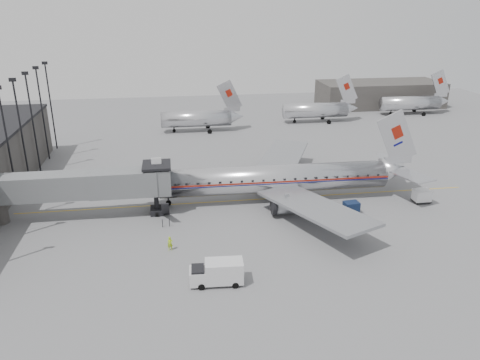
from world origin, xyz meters
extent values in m
plane|color=slate|center=(0.00, 0.00, 0.00)|extent=(160.00, 160.00, 0.00)
cube|color=#3A3734|center=(45.00, 60.00, 3.00)|extent=(30.00, 12.00, 6.00)
cube|color=gold|center=(3.00, 6.00, 0.01)|extent=(60.00, 0.15, 0.01)
cube|color=#575A5C|center=(-22.00, 3.60, 4.30)|extent=(12.00, 2.80, 3.00)
cube|color=#575A5C|center=(-13.00, 3.60, 4.30)|extent=(8.00, 3.00, 3.10)
cube|color=#575A5C|center=(-9.00, 4.00, 4.30)|extent=(3.20, 3.60, 3.20)
cube|color=black|center=(-9.00, 4.00, 6.20)|extent=(3.40, 3.80, 0.30)
cube|color=white|center=(-9.00, 4.00, 6.70)|extent=(1.20, 0.15, 0.80)
cylinder|color=black|center=(-9.30, 3.60, 1.40)|extent=(0.56, 0.56, 2.80)
cube|color=black|center=(-9.30, 3.60, 0.35)|extent=(1.60, 2.20, 0.70)
cylinder|color=black|center=(-9.30, 2.60, 0.30)|extent=(0.30, 0.60, 0.60)
cylinder|color=black|center=(-9.30, 4.60, 0.30)|extent=(0.30, 0.60, 0.60)
cylinder|color=#3A3734|center=(-27.50, 3.60, 1.40)|extent=(1.60, 1.60, 2.80)
cube|color=black|center=(-8.20, 1.30, 1.50)|extent=(0.90, 3.20, 2.90)
cylinder|color=black|center=(-27.50, 10.00, 7.50)|extent=(0.24, 0.24, 15.00)
cylinder|color=black|center=(-27.50, 16.00, 7.50)|extent=(0.24, 0.24, 15.00)
cube|color=black|center=(-27.50, 16.00, 15.00)|extent=(0.90, 0.25, 0.50)
cylinder|color=black|center=(-27.50, 22.00, 7.50)|extent=(0.24, 0.24, 15.00)
cube|color=black|center=(-27.50, 22.00, 15.00)|extent=(0.90, 0.25, 0.50)
cylinder|color=black|center=(-27.50, 28.00, 7.50)|extent=(0.24, 0.24, 15.00)
cube|color=black|center=(-27.50, 28.00, 15.00)|extent=(0.90, 0.25, 0.50)
cylinder|color=black|center=(-27.50, 34.00, 7.50)|extent=(0.24, 0.24, 15.00)
cube|color=black|center=(-27.50, 34.00, 15.00)|extent=(0.90, 0.25, 0.50)
cylinder|color=silver|center=(-2.00, 42.00, 2.60)|extent=(14.00, 3.20, 3.20)
cube|color=silver|center=(4.80, 42.00, 7.00)|extent=(5.17, 0.26, 6.52)
cylinder|color=black|center=(-6.50, 42.00, 0.50)|extent=(0.24, 0.24, 1.00)
cylinder|color=silver|center=(24.00, 46.00, 2.60)|extent=(14.00, 3.20, 3.20)
cube|color=silver|center=(30.80, 46.00, 7.00)|extent=(5.17, 0.26, 6.52)
cylinder|color=black|center=(19.50, 46.00, 0.50)|extent=(0.24, 0.24, 1.00)
cylinder|color=silver|center=(48.00, 50.00, 2.60)|extent=(14.00, 3.20, 3.20)
cube|color=silver|center=(54.80, 50.00, 7.00)|extent=(5.17, 0.26, 6.52)
cylinder|color=black|center=(43.50, 50.00, 0.50)|extent=(0.24, 0.24, 1.00)
cylinder|color=silver|center=(6.00, 5.57, 2.97)|extent=(29.75, 4.10, 3.66)
cone|color=silver|center=(-10.33, 5.81, 2.97)|extent=(3.02, 3.71, 3.66)
cone|color=silver|center=(22.63, 5.33, 3.37)|extent=(4.01, 3.54, 3.48)
cube|color=maroon|center=(6.00, 5.57, 3.22)|extent=(29.75, 4.15, 0.18)
cube|color=#090A55|center=(6.00, 5.57, 2.99)|extent=(29.75, 4.15, 0.10)
cube|color=silver|center=(22.33, 5.33, 7.92)|extent=(6.08, 0.39, 7.61)
cube|color=gray|center=(9.10, 14.44, 2.67)|extent=(11.59, 16.66, 1.17)
cube|color=gray|center=(8.84, -3.38, 2.67)|extent=(11.23, 16.70, 1.17)
cylinder|color=gray|center=(6.57, 10.71, 1.44)|extent=(3.40, 2.13, 2.08)
cylinder|color=gray|center=(6.42, 0.42, 1.44)|extent=(3.40, 2.13, 2.08)
cylinder|color=black|center=(-7.86, 5.77, 0.64)|extent=(0.20, 0.20, 1.29)
cylinder|color=black|center=(8.02, 8.11, 0.69)|extent=(0.26, 0.26, 1.39)
cylinder|color=black|center=(8.02, 8.11, 0.45)|extent=(0.99, 0.36, 0.99)
cylinder|color=black|center=(7.94, 2.97, 0.69)|extent=(0.26, 0.26, 1.39)
cylinder|color=black|center=(7.94, 2.97, 0.45)|extent=(0.99, 0.36, 0.99)
cube|color=silver|center=(-2.82, -13.06, 1.32)|extent=(3.62, 2.15, 2.05)
cube|color=silver|center=(-5.26, -12.92, 0.93)|extent=(1.67, 1.94, 1.37)
cube|color=black|center=(-5.26, -12.92, 1.51)|extent=(1.27, 1.72, 0.59)
cylinder|color=black|center=(-5.02, -13.81, 0.31)|extent=(0.64, 0.28, 0.63)
cylinder|color=black|center=(-4.92, -12.06, 0.31)|extent=(0.64, 0.28, 0.63)
cylinder|color=black|center=(-1.90, -13.99, 0.31)|extent=(0.64, 0.28, 0.63)
cylinder|color=black|center=(-1.80, -12.24, 0.31)|extent=(0.64, 0.28, 0.63)
cube|color=#0D1A37|center=(14.63, 0.04, 0.86)|extent=(1.95, 1.55, 1.26)
cube|color=black|center=(14.63, 0.04, 0.18)|extent=(2.04, 1.65, 0.11)
cylinder|color=black|center=(13.97, -0.58, 0.14)|extent=(0.28, 0.14, 0.27)
cylinder|color=black|center=(15.41, -0.42, 0.14)|extent=(0.28, 0.14, 0.27)
cylinder|color=black|center=(13.85, 0.50, 0.14)|extent=(0.28, 0.14, 0.27)
cylinder|color=black|center=(15.29, 0.66, 0.14)|extent=(0.28, 0.14, 0.27)
cube|color=white|center=(25.00, 1.88, 1.00)|extent=(2.12, 1.61, 1.47)
cube|color=black|center=(25.00, 1.88, 0.21)|extent=(2.23, 1.71, 0.13)
cylinder|color=black|center=(24.17, 1.23, 0.16)|extent=(0.32, 0.13, 0.31)
cylinder|color=black|center=(25.85, 1.26, 0.16)|extent=(0.32, 0.13, 0.31)
cylinder|color=black|center=(24.15, 2.49, 0.16)|extent=(0.32, 0.13, 0.31)
cylinder|color=black|center=(25.83, 2.52, 0.16)|extent=(0.32, 0.13, 0.31)
imported|color=#9DC717|center=(-7.76, -6.00, 0.78)|extent=(0.58, 0.39, 1.56)
camera|label=1|loc=(-6.92, -50.32, 24.80)|focal=35.00mm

